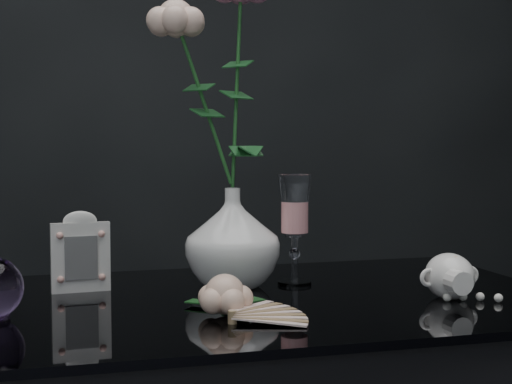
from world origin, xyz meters
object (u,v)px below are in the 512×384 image
object	(u,v)px
vase	(233,238)
loose_rose	(225,295)
wine_glass	(295,230)
pearl_jar	(450,274)
picture_frame	(80,251)

from	to	relation	value
vase	loose_rose	size ratio (longest dim) A/B	0.96
wine_glass	pearl_jar	xyz separation A→B (m)	(0.19, -0.17, -0.05)
vase	picture_frame	world-z (taller)	vase
wine_glass	loose_rose	world-z (taller)	wine_glass
picture_frame	vase	bearing A→B (deg)	-10.04
loose_rose	pearl_jar	world-z (taller)	pearl_jar
wine_glass	picture_frame	bearing A→B (deg)	174.64
vase	wine_glass	distance (m)	0.10
wine_glass	vase	bearing A→B (deg)	175.52
picture_frame	pearl_jar	world-z (taller)	picture_frame
vase	picture_frame	xyz separation A→B (m)	(-0.24, 0.02, -0.02)
picture_frame	pearl_jar	bearing A→B (deg)	-24.77
wine_glass	loose_rose	bearing A→B (deg)	-130.85
loose_rose	pearl_jar	size ratio (longest dim) A/B	0.66
loose_rose	pearl_jar	bearing A→B (deg)	9.59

